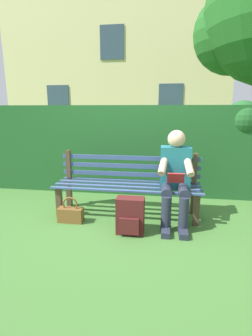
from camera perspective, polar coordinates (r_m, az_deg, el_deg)
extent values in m
plane|color=#3D6B2D|center=(3.52, 0.25, -10.48)|extent=(60.00, 60.00, 0.00)
cube|color=#4C3828|center=(3.27, 15.57, -9.02)|extent=(0.07, 0.07, 0.41)
cube|color=#4C3828|center=(3.52, -14.82, -7.38)|extent=(0.07, 0.07, 0.41)
cube|color=#4C3828|center=(3.61, 14.90, -6.83)|extent=(0.07, 0.07, 0.41)
cube|color=#4C3828|center=(3.83, -12.67, -5.51)|extent=(0.07, 0.07, 0.41)
cube|color=#384C7A|center=(3.60, 0.79, -2.83)|extent=(1.94, 0.06, 0.02)
cube|color=#384C7A|center=(3.45, 0.44, -3.53)|extent=(1.94, 0.06, 0.02)
cube|color=#384C7A|center=(3.30, 0.06, -4.31)|extent=(1.94, 0.06, 0.02)
cube|color=#384C7A|center=(3.16, -0.36, -5.15)|extent=(1.94, 0.06, 0.02)
cube|color=#4C3828|center=(3.53, 15.25, -0.05)|extent=(0.06, 0.06, 0.41)
cube|color=#4C3828|center=(3.76, -12.79, 0.89)|extent=(0.06, 0.06, 0.41)
cube|color=#384C7A|center=(3.56, 0.78, -1.38)|extent=(1.94, 0.02, 0.06)
cube|color=#384C7A|center=(3.53, 0.78, 0.45)|extent=(1.94, 0.02, 0.06)
cube|color=#384C7A|center=(3.51, 0.79, 2.30)|extent=(1.94, 0.02, 0.06)
cube|color=#1E6672|center=(3.30, 11.03, 0.27)|extent=(0.38, 0.22, 0.52)
sphere|color=#D8AD8C|center=(3.22, 11.33, 6.44)|extent=(0.22, 0.22, 0.22)
cylinder|color=#232838|center=(3.16, 12.80, -4.88)|extent=(0.13, 0.42, 0.13)
cylinder|color=#232838|center=(3.15, 9.16, -4.77)|extent=(0.13, 0.42, 0.13)
cylinder|color=#232838|center=(3.05, 12.84, -10.32)|extent=(0.12, 0.12, 0.43)
cylinder|color=#232838|center=(3.04, 9.02, -10.22)|extent=(0.12, 0.12, 0.43)
cube|color=#232838|center=(3.05, 12.76, -14.04)|extent=(0.10, 0.24, 0.07)
cube|color=#232838|center=(3.04, 8.90, -13.95)|extent=(0.10, 0.24, 0.07)
cylinder|color=#D8AD8C|center=(3.16, 13.89, 0.69)|extent=(0.14, 0.32, 0.26)
cylinder|color=#D8AD8C|center=(3.14, 8.44, 0.88)|extent=(0.14, 0.32, 0.26)
cube|color=#B22626|center=(3.06, 11.15, -2.23)|extent=(0.20, 0.07, 0.13)
cube|color=#1E5123|center=(4.46, -1.21, 4.45)|extent=(6.51, 0.65, 1.47)
sphere|color=#1E5123|center=(4.41, 24.81, 9.88)|extent=(0.58, 0.58, 0.58)
sphere|color=#1E5123|center=(5.01, -20.06, 9.72)|extent=(0.52, 0.52, 0.52)
sphere|color=#236023|center=(6.59, 23.25, 26.15)|extent=(1.74, 1.74, 1.74)
cube|color=beige|center=(11.92, -1.49, 21.29)|extent=(8.94, 3.14, 6.16)
cube|color=#334756|center=(10.04, 10.00, 14.83)|extent=(0.90, 0.04, 1.20)
cube|color=#334756|center=(10.91, -15.01, 14.45)|extent=(0.90, 0.04, 1.20)
cube|color=#334756|center=(10.51, -3.20, 26.46)|extent=(0.90, 0.04, 1.20)
cube|color=#4C1919|center=(2.97, 0.99, -10.65)|extent=(0.32, 0.17, 0.43)
cube|color=#4C1919|center=(2.91, 0.70, -13.03)|extent=(0.22, 0.04, 0.19)
cylinder|color=#4C1919|center=(3.04, 3.06, -9.63)|extent=(0.04, 0.04, 0.26)
cylinder|color=#4C1919|center=(3.06, -0.56, -9.43)|extent=(0.04, 0.04, 0.26)
cube|color=brown|center=(3.36, -12.37, -10.31)|extent=(0.32, 0.13, 0.19)
torus|color=brown|center=(3.30, -12.49, -8.02)|extent=(0.20, 0.02, 0.20)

